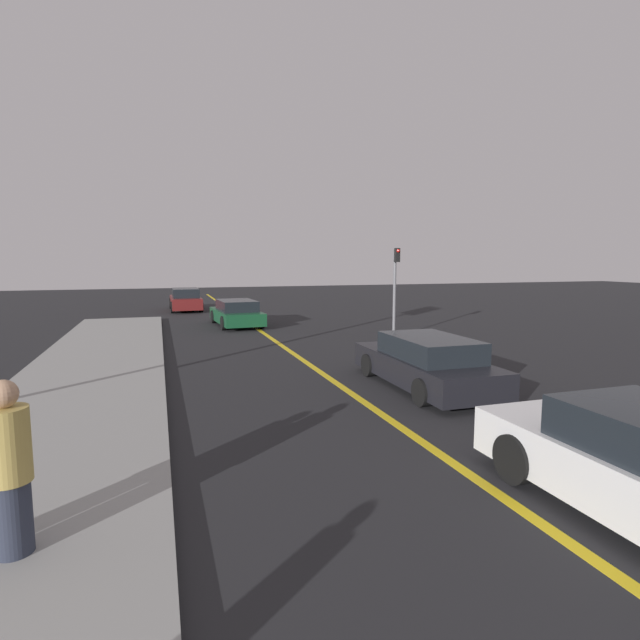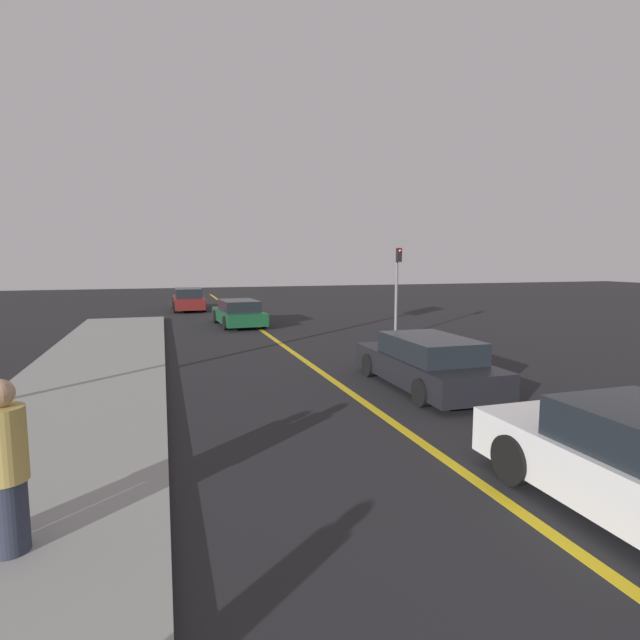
{
  "view_description": "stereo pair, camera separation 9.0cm",
  "coord_description": "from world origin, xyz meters",
  "px_view_note": "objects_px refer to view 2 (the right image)",
  "views": [
    {
      "loc": [
        -4.25,
        1.01,
        3.13
      ],
      "look_at": [
        -0.74,
        11.86,
        1.76
      ],
      "focal_mm": 28.0,
      "sensor_mm": 36.0,
      "label": 1
    },
    {
      "loc": [
        -4.17,
        0.98,
        3.13
      ],
      "look_at": [
        -0.74,
        11.86,
        1.76
      ],
      "focal_mm": 28.0,
      "sensor_mm": 36.0,
      "label": 2
    }
  ],
  "objects_px": {
    "car_far_distant": "(239,313)",
    "pedestrian_far_standing": "(5,468)",
    "car_ahead_center": "(426,363)",
    "car_parked_left_lot": "(188,300)",
    "traffic_light": "(397,283)"
  },
  "relations": [
    {
      "from": "car_far_distant",
      "to": "pedestrian_far_standing",
      "type": "bearing_deg",
      "value": -108.75
    },
    {
      "from": "car_ahead_center",
      "to": "car_parked_left_lot",
      "type": "height_order",
      "value": "car_parked_left_lot"
    },
    {
      "from": "car_ahead_center",
      "to": "pedestrian_far_standing",
      "type": "relative_size",
      "value": 2.62
    },
    {
      "from": "car_ahead_center",
      "to": "traffic_light",
      "type": "height_order",
      "value": "traffic_light"
    },
    {
      "from": "pedestrian_far_standing",
      "to": "car_parked_left_lot",
      "type": "bearing_deg",
      "value": 83.4
    },
    {
      "from": "pedestrian_far_standing",
      "to": "car_far_distant",
      "type": "bearing_deg",
      "value": 74.67
    },
    {
      "from": "car_far_distant",
      "to": "traffic_light",
      "type": "relative_size",
      "value": 1.26
    },
    {
      "from": "car_ahead_center",
      "to": "traffic_light",
      "type": "relative_size",
      "value": 1.32
    },
    {
      "from": "car_parked_left_lot",
      "to": "pedestrian_far_standing",
      "type": "bearing_deg",
      "value": -96.95
    },
    {
      "from": "pedestrian_far_standing",
      "to": "traffic_light",
      "type": "distance_m",
      "value": 16.43
    },
    {
      "from": "car_parked_left_lot",
      "to": "pedestrian_far_standing",
      "type": "xyz_separation_m",
      "value": [
        -3.09,
        -26.73,
        0.37
      ]
    },
    {
      "from": "car_ahead_center",
      "to": "car_parked_left_lot",
      "type": "distance_m",
      "value": 22.09
    },
    {
      "from": "car_far_distant",
      "to": "traffic_light",
      "type": "xyz_separation_m",
      "value": [
        5.51,
        -5.8,
        1.64
      ]
    },
    {
      "from": "car_far_distant",
      "to": "car_parked_left_lot",
      "type": "height_order",
      "value": "car_parked_left_lot"
    },
    {
      "from": "car_far_distant",
      "to": "traffic_light",
      "type": "bearing_deg",
      "value": -49.91
    }
  ]
}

